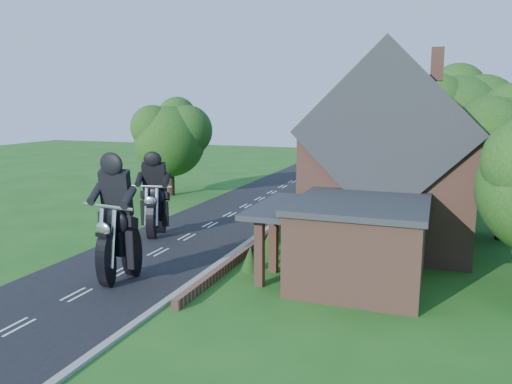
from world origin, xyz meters
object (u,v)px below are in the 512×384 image
(garden_wall, at_px, (272,232))
(motorcycle_follow, at_px, (156,224))
(annex, at_px, (356,241))
(motorcycle_lead, at_px, (120,263))
(house, at_px, (391,161))

(garden_wall, xyz_separation_m, motorcycle_follow, (-5.99, -2.40, 0.51))
(garden_wall, xyz_separation_m, annex, (5.57, -5.80, 1.57))
(motorcycle_lead, distance_m, motorcycle_follow, 7.19)
(annex, relative_size, motorcycle_lead, 4.05)
(garden_wall, relative_size, annex, 3.12)
(annex, bearing_deg, motorcycle_lead, -159.79)
(house, height_order, motorcycle_follow, house)
(motorcycle_follow, bearing_deg, house, -174.45)
(house, height_order, motorcycle_lead, house)
(garden_wall, height_order, house, house)
(house, xyz_separation_m, motorcycle_follow, (-12.18, -3.40, -3.63))
(garden_wall, height_order, annex, annex)
(house, bearing_deg, motorcycle_lead, -133.88)
(annex, bearing_deg, motorcycle_follow, 163.61)
(motorcycle_lead, relative_size, motorcycle_follow, 1.14)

